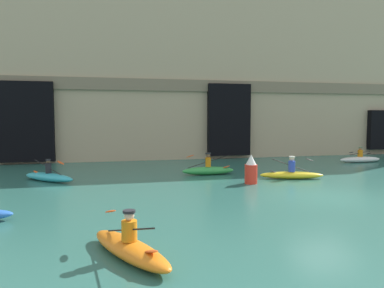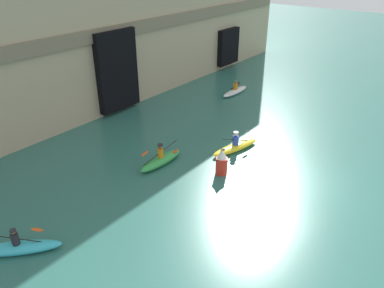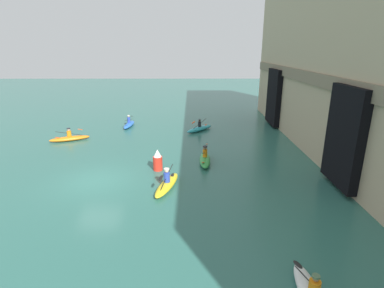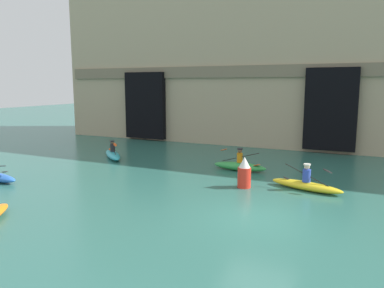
{
  "view_description": "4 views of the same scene",
  "coord_description": "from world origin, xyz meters",
  "px_view_note": "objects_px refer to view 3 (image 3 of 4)",
  "views": [
    {
      "loc": [
        -8.42,
        -12.76,
        3.13
      ],
      "look_at": [
        -3.87,
        5.75,
        1.72
      ],
      "focal_mm": 35.0,
      "sensor_mm": 36.0,
      "label": 1
    },
    {
      "loc": [
        -15.16,
        -5.34,
        10.05
      ],
      "look_at": [
        -2.13,
        4.84,
        1.41
      ],
      "focal_mm": 35.0,
      "sensor_mm": 36.0,
      "label": 2
    },
    {
      "loc": [
        15.79,
        5.46,
        7.32
      ],
      "look_at": [
        -2.88,
        5.52,
        1.31
      ],
      "focal_mm": 28.0,
      "sensor_mm": 36.0,
      "label": 3
    },
    {
      "loc": [
        3.17,
        -11.94,
        4.47
      ],
      "look_at": [
        -5.81,
        6.86,
        1.13
      ],
      "focal_mm": 35.0,
      "sensor_mm": 36.0,
      "label": 4
    }
  ],
  "objects_px": {
    "kayak_orange": "(70,138)",
    "kayak_green": "(205,159)",
    "kayak_cyan": "(199,128)",
    "marker_buoy": "(158,161)",
    "kayak_blue": "(129,124)",
    "kayak_yellow": "(167,184)"
  },
  "relations": [
    {
      "from": "kayak_cyan",
      "to": "kayak_green",
      "type": "relative_size",
      "value": 0.97
    },
    {
      "from": "kayak_green",
      "to": "kayak_blue",
      "type": "xyz_separation_m",
      "value": [
        -9.67,
        -6.96,
        -0.03
      ]
    },
    {
      "from": "kayak_cyan",
      "to": "kayak_green",
      "type": "distance_m",
      "value": 8.06
    },
    {
      "from": "kayak_orange",
      "to": "kayak_blue",
      "type": "bearing_deg",
      "value": -154.72
    },
    {
      "from": "kayak_blue",
      "to": "kayak_cyan",
      "type": "bearing_deg",
      "value": -98.91
    },
    {
      "from": "kayak_orange",
      "to": "kayak_green",
      "type": "bearing_deg",
      "value": 131.13
    },
    {
      "from": "kayak_green",
      "to": "kayak_orange",
      "type": "bearing_deg",
      "value": 67.13
    },
    {
      "from": "kayak_cyan",
      "to": "kayak_orange",
      "type": "xyz_separation_m",
      "value": [
        3.04,
        -10.79,
        -0.0
      ]
    },
    {
      "from": "kayak_cyan",
      "to": "marker_buoy",
      "type": "xyz_separation_m",
      "value": [
        9.26,
        -2.86,
        0.4
      ]
    },
    {
      "from": "kayak_green",
      "to": "kayak_orange",
      "type": "relative_size",
      "value": 0.91
    },
    {
      "from": "kayak_blue",
      "to": "marker_buoy",
      "type": "bearing_deg",
      "value": -155.56
    },
    {
      "from": "kayak_yellow",
      "to": "marker_buoy",
      "type": "bearing_deg",
      "value": -147.97
    },
    {
      "from": "kayak_orange",
      "to": "marker_buoy",
      "type": "bearing_deg",
      "value": 117.68
    },
    {
      "from": "marker_buoy",
      "to": "kayak_blue",
      "type": "bearing_deg",
      "value": -160.03
    },
    {
      "from": "kayak_blue",
      "to": "kayak_green",
      "type": "bearing_deg",
      "value": -139.82
    },
    {
      "from": "kayak_cyan",
      "to": "kayak_blue",
      "type": "height_order",
      "value": "kayak_blue"
    },
    {
      "from": "kayak_green",
      "to": "kayak_orange",
      "type": "distance_m",
      "value": 12.03
    },
    {
      "from": "kayak_cyan",
      "to": "marker_buoy",
      "type": "bearing_deg",
      "value": -153.88
    },
    {
      "from": "kayak_cyan",
      "to": "marker_buoy",
      "type": "distance_m",
      "value": 9.7
    },
    {
      "from": "kayak_green",
      "to": "kayak_yellow",
      "type": "bearing_deg",
      "value": 150.68
    },
    {
      "from": "kayak_green",
      "to": "kayak_blue",
      "type": "distance_m",
      "value": 11.92
    },
    {
      "from": "kayak_orange",
      "to": "kayak_blue",
      "type": "distance_m",
      "value": 6.13
    }
  ]
}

